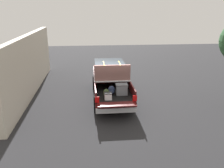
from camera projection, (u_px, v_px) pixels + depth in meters
The scene contains 3 objects.
ground_plane at pixel (111, 99), 13.66m from camera, with size 40.00×40.00×0.00m, color #262628.
pickup_truck at pixel (110, 80), 13.71m from camera, with size 6.05×2.06×2.23m.
building_facade at pixel (30, 64), 14.17m from camera, with size 11.18×0.36×3.56m, color beige.
Camera 1 is at (-12.65, 1.13, 5.09)m, focal length 37.58 mm.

